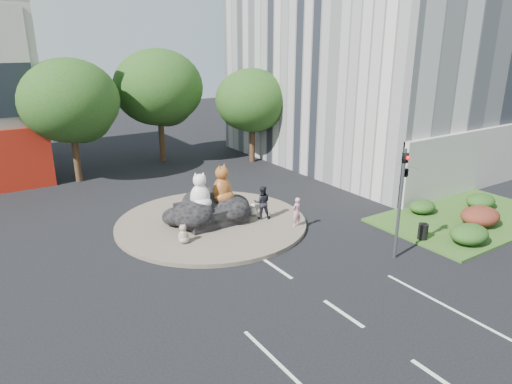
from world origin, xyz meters
The scene contains 20 objects.
ground centered at (0.00, 0.00, 0.00)m, with size 120.00×120.00×0.00m, color black.
roundabout_island centered at (0.00, 10.00, 0.10)m, with size 10.00×10.00×0.20m, color brown.
rock_plinth centered at (0.00, 10.00, 0.65)m, with size 3.20×2.60×0.90m, color black, non-canonical shape.
grass_verge centered at (12.00, 3.00, 0.06)m, with size 10.00×6.00×0.12m, color #244C19.
tree_left centered at (-3.93, 22.06, 5.25)m, with size 6.46×6.46×8.27m.
tree_mid centered at (3.07, 24.06, 5.56)m, with size 6.84×6.84×8.76m.
tree_right centered at (9.07, 20.06, 4.63)m, with size 5.70×5.70×7.30m.
hedge_near_green centered at (9.00, 1.00, 0.57)m, with size 2.00×1.60×0.90m, color #143A12.
hedge_red centered at (11.50, 2.00, 0.61)m, with size 2.20×1.76×0.99m, color #451A12.
hedge_mid_green centered at (14.00, 3.50, 0.53)m, with size 1.80×1.44×0.81m, color #143A12.
hedge_back_green centered at (10.50, 4.80, 0.48)m, with size 1.60×1.28×0.72m, color #143A12.
traffic_light centered at (5.10, 2.00, 3.62)m, with size 0.44×1.24×5.00m.
street_lamp centered at (12.82, 8.00, 4.55)m, with size 2.34×0.22×8.06m.
cat_white centered at (-0.72, 9.76, 2.07)m, with size 1.16×1.01×1.94m, color silver, non-canonical shape.
cat_tabby centered at (0.67, 9.97, 2.15)m, with size 1.26×1.09×2.10m, color #B16224, non-canonical shape.
kitten_calico centered at (-2.40, 8.28, 0.68)m, with size 0.57×0.50×0.95m, color silver, non-canonical shape.
kitten_white centered at (2.27, 9.44, 0.56)m, with size 0.44×0.38×0.73m, color silver, non-canonical shape.
pedestrian_pink centered at (3.34, 7.00, 0.96)m, with size 0.56×0.37×1.53m, color pink.
pedestrian_dark centered at (2.44, 8.82, 1.11)m, with size 0.88×0.69×1.81m, color black.
litter_bin centered at (7.54, 2.49, 0.51)m, with size 0.47×0.47×0.77m, color black.
Camera 1 is at (-10.31, -10.06, 9.26)m, focal length 32.00 mm.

